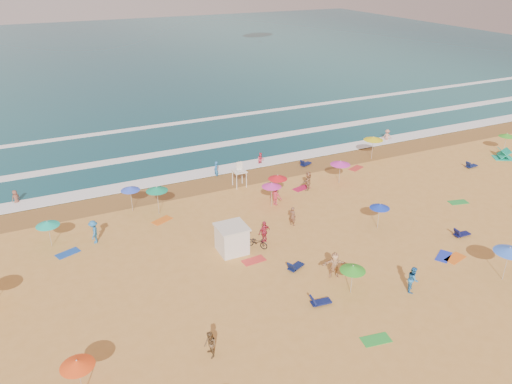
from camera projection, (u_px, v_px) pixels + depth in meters
name	position (u px, v px, depth m)	size (l,w,h in m)	color
ground	(275.00, 243.00, 38.24)	(220.00, 220.00, 0.00)	gold
ocean	(95.00, 58.00, 106.81)	(220.00, 140.00, 0.18)	#0C4756
wet_sand	(216.00, 182.00, 48.45)	(220.00, 220.00, 0.00)	olive
surf_foam	(188.00, 152.00, 55.60)	(200.00, 18.70, 0.05)	white
cabana	(232.00, 240.00, 36.75)	(2.00, 2.00, 2.00)	silver
cabana_roof	(232.00, 227.00, 36.30)	(2.20, 2.20, 0.12)	silver
bicycle	(257.00, 242.00, 37.47)	(0.61, 1.76, 0.92)	black
lifeguard_stand	(239.00, 176.00, 47.18)	(1.20, 1.20, 2.10)	white
beach_umbrellas	(288.00, 212.00, 38.19)	(59.19, 27.56, 0.80)	#177FC7
loungers	(384.00, 230.00, 39.73)	(52.40, 21.21, 0.34)	#101850
towels	(306.00, 242.00, 38.32)	(34.66, 22.84, 0.03)	red
beachgoers	(250.00, 216.00, 40.39)	(48.12, 25.98, 2.13)	tan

